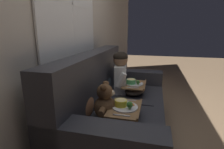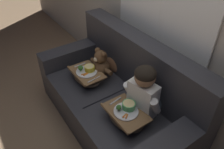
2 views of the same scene
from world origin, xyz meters
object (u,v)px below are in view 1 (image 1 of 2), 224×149
(couch, at_px, (115,109))
(throw_pillow_behind_child, at_px, (106,80))
(lap_tray_teddy, at_px, (125,112))
(teddy_bear, at_px, (105,103))
(child_figure, at_px, (120,70))
(lap_tray_child, at_px, (134,88))
(throw_pillow_behind_teddy, at_px, (86,100))

(couch, height_order, throw_pillow_behind_child, couch)
(lap_tray_teddy, bearing_deg, teddy_bear, 89.77)
(child_figure, distance_m, lap_tray_teddy, 0.79)
(child_figure, height_order, lap_tray_child, child_figure)
(couch, relative_size, lap_tray_teddy, 4.52)
(throw_pillow_behind_child, relative_size, teddy_bear, 0.90)
(couch, relative_size, throw_pillow_behind_child, 5.61)
(throw_pillow_behind_child, distance_m, child_figure, 0.24)
(throw_pillow_behind_child, bearing_deg, couch, -150.42)
(throw_pillow_behind_child, bearing_deg, lap_tray_teddy, -152.51)
(couch, xyz_separation_m, throw_pillow_behind_child, (0.37, 0.21, 0.24))
(throw_pillow_behind_child, bearing_deg, lap_tray_child, -90.24)
(child_figure, bearing_deg, throw_pillow_behind_teddy, 165.33)
(throw_pillow_behind_teddy, xyz_separation_m, child_figure, (0.73, -0.19, 0.14))
(couch, xyz_separation_m, child_figure, (0.37, 0.02, 0.38))
(couch, xyz_separation_m, lap_tray_child, (0.37, -0.17, 0.16))
(couch, height_order, lap_tray_teddy, couch)
(teddy_bear, bearing_deg, lap_tray_teddy, -90.23)
(throw_pillow_behind_teddy, xyz_separation_m, lap_tray_child, (0.73, -0.38, -0.08))
(lap_tray_teddy, bearing_deg, throw_pillow_behind_child, 27.49)
(throw_pillow_behind_teddy, bearing_deg, throw_pillow_behind_child, 0.00)
(couch, height_order, throw_pillow_behind_teddy, couch)
(throw_pillow_behind_child, distance_m, teddy_bear, 0.76)
(throw_pillow_behind_teddy, relative_size, child_figure, 0.62)
(throw_pillow_behind_child, distance_m, throw_pillow_behind_teddy, 0.73)
(teddy_bear, bearing_deg, child_figure, 0.30)
(lap_tray_child, bearing_deg, teddy_bear, 165.81)
(couch, xyz_separation_m, lap_tray_teddy, (-0.37, -0.17, 0.16))
(child_figure, relative_size, teddy_bear, 1.44)
(teddy_bear, distance_m, lap_tray_teddy, 0.20)
(child_figure, bearing_deg, lap_tray_child, -90.54)
(couch, distance_m, lap_tray_child, 0.43)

